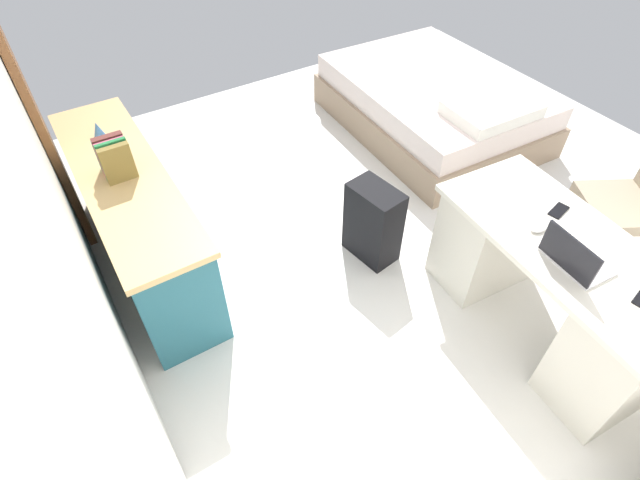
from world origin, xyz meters
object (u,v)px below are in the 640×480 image
desk (550,286)px  suitcase_black (373,223)px  laptop (574,258)px  computer_mouse (539,228)px  office_chair (627,211)px  cell_phone_by_mouse (559,211)px  figurine_small (98,130)px  bed (433,104)px  credenza (138,220)px

desk → suitcase_black: desk is taller
laptop → computer_mouse: laptop is taller
office_chair → computer_mouse: size_ratio=9.40×
computer_mouse → cell_phone_by_mouse: bearing=-74.4°
desk → laptop: 0.42m
laptop → office_chair: bearing=-77.2°
suitcase_black → laptop: size_ratio=1.74×
suitcase_black → laptop: bearing=-171.4°
suitcase_black → figurine_small: (1.18, 1.34, 0.53)m
laptop → figurine_small: size_ratio=2.97×
desk → bed: 2.25m
bed → laptop: bearing=153.4°
office_chair → bed: 1.91m
computer_mouse → cell_phone_by_mouse: (0.04, -0.21, -0.01)m
credenza → figurine_small: 0.62m
credenza → cell_phone_by_mouse: size_ratio=13.24×
desk → office_chair: office_chair is taller
cell_phone_by_mouse → figurine_small: size_ratio=1.24×
cell_phone_by_mouse → figurine_small: 2.81m
figurine_small → credenza: bearing=-179.8°
office_chair → laptop: office_chair is taller
computer_mouse → figurine_small: (2.05, 1.75, 0.08)m
credenza → suitcase_black: (-0.74, -1.34, -0.10)m
suitcase_black → desk: bearing=-164.0°
office_chair → credenza: 3.16m
office_chair → bed: size_ratio=0.48×
desk → figurine_small: figurine_small is taller
desk → figurine_small: bearing=39.4°
desk → computer_mouse: size_ratio=14.87×
bed → desk: bearing=155.2°
desk → suitcase_black: bearing=24.7°
cell_phone_by_mouse → office_chair: bearing=-108.6°
computer_mouse → cell_phone_by_mouse: computer_mouse is taller
desk → office_chair: size_ratio=1.58×
bed → figurine_small: bearing=86.3°
office_chair → computer_mouse: 1.01m
laptop → credenza: bearing=42.2°
credenza → figurine_small: (0.44, 0.00, 0.44)m
suitcase_black → computer_mouse: (-0.87, -0.41, 0.45)m
bed → computer_mouse: bearing=151.8°
bed → cell_phone_by_mouse: size_ratio=14.44×
bed → computer_mouse: 2.18m
desk → computer_mouse: computer_mouse is taller
desk → credenza: 2.54m
bed → office_chair: bearing=178.4°
bed → computer_mouse: size_ratio=19.64×
suitcase_black → laptop: 1.27m
bed → figurine_small: (0.18, 2.76, 0.57)m
credenza → suitcase_black: size_ratio=3.17×
suitcase_black → bed: bearing=-63.2°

